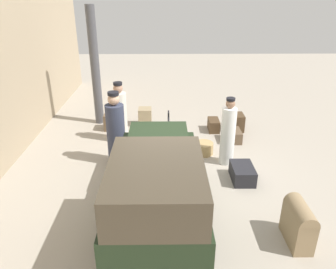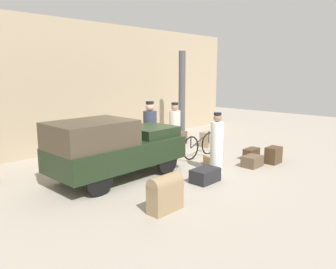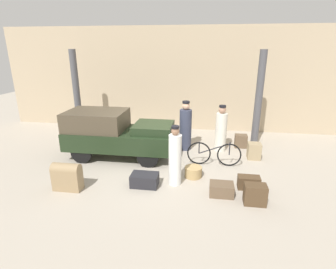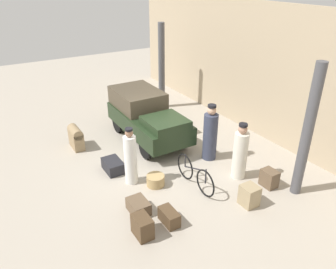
% 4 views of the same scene
% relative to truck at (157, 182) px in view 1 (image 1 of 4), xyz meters
% --- Properties ---
extents(ground_plane, '(30.00, 30.00, 0.00)m').
position_rel_truck_xyz_m(ground_plane, '(1.64, -0.41, -0.87)').
color(ground_plane, '#A89E8E').
extents(canopy_pillar_right, '(0.27, 0.27, 3.55)m').
position_rel_truck_xyz_m(canopy_pillar_right, '(4.93, 1.94, 0.90)').
color(canopy_pillar_right, '#4C4C51').
rests_on(canopy_pillar_right, ground).
extents(truck, '(3.56, 1.57, 1.59)m').
position_rel_truck_xyz_m(truck, '(0.00, 0.00, 0.00)').
color(truck, black).
rests_on(truck, ground).
extents(bicycle, '(1.71, 0.04, 0.81)m').
position_rel_truck_xyz_m(bicycle, '(3.32, -0.25, -0.48)').
color(bicycle, black).
rests_on(bicycle, ground).
extents(wicker_basket, '(0.50, 0.50, 0.30)m').
position_rel_truck_xyz_m(wicker_basket, '(2.73, -1.14, -0.72)').
color(wicker_basket, tan).
rests_on(wicker_basket, ground).
extents(porter_carrying_trunk, '(0.41, 0.41, 1.68)m').
position_rel_truck_xyz_m(porter_carrying_trunk, '(3.58, 1.10, -0.11)').
color(porter_carrying_trunk, silver).
rests_on(porter_carrying_trunk, ground).
extents(porter_with_bicycle, '(0.35, 0.35, 1.68)m').
position_rel_truck_xyz_m(porter_with_bicycle, '(2.24, -1.65, -0.10)').
color(porter_with_bicycle, white).
rests_on(porter_with_bicycle, ground).
extents(porter_lifting_near_truck, '(0.44, 0.44, 1.81)m').
position_rel_truck_xyz_m(porter_lifting_near_truck, '(2.30, 1.03, -0.05)').
color(porter_lifting_near_truck, '#33384C').
rests_on(porter_lifting_near_truck, ground).
extents(trunk_umber_medium, '(0.73, 0.48, 0.34)m').
position_rel_truck_xyz_m(trunk_umber_medium, '(1.44, -1.87, -0.70)').
color(trunk_umber_medium, '#232328').
rests_on(trunk_umber_medium, ground).
extents(suitcase_black_upright, '(0.57, 0.31, 0.35)m').
position_rel_truck_xyz_m(suitcase_black_upright, '(4.23, -1.61, -0.70)').
color(suitcase_black_upright, '#4C3823').
rests_on(suitcase_black_upright, ground).
extents(trunk_barrel_dark, '(0.74, 0.33, 0.75)m').
position_rel_truck_xyz_m(trunk_barrel_dark, '(-0.53, -2.36, -0.47)').
color(trunk_barrel_dark, '#937A56').
rests_on(trunk_barrel_dark, ground).
extents(suitcase_small_leather, '(0.42, 0.40, 0.55)m').
position_rel_truck_xyz_m(suitcase_small_leather, '(4.68, 0.47, -0.60)').
color(suitcase_small_leather, '#9E8966').
rests_on(suitcase_small_leather, ground).
extents(suitcase_tan_flat, '(0.44, 0.34, 0.49)m').
position_rel_truck_xyz_m(suitcase_tan_flat, '(4.37, 1.52, -0.63)').
color(suitcase_tan_flat, brown).
rests_on(suitcase_tan_flat, ground).
extents(trunk_large_brown, '(0.52, 0.35, 0.50)m').
position_rel_truck_xyz_m(trunk_large_brown, '(4.27, -2.33, -0.62)').
color(trunk_large_brown, '#4C3823').
rests_on(trunk_large_brown, ground).
extents(trunk_wicker_pale, '(0.60, 0.43, 0.32)m').
position_rel_truck_xyz_m(trunk_wicker_pale, '(3.49, -2.05, -0.71)').
color(trunk_wicker_pale, brown).
rests_on(trunk_wicker_pale, ground).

